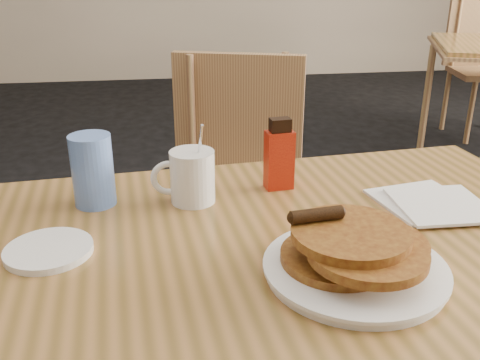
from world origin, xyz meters
The scene contains 8 objects.
main_table centered at (0.07, -0.07, 0.71)m, with size 1.25×0.90×0.75m.
chair_main_far centered at (0.09, 0.69, 0.56)m, with size 0.53×0.54×0.94m.
pancake_plate centered at (0.13, -0.20, 0.78)m, with size 0.29×0.29×0.10m.
coffee_mug centered at (-0.11, 0.11, 0.81)m, with size 0.13×0.09×0.17m.
syrup_bottle centered at (0.08, 0.15, 0.82)m, with size 0.06×0.04×0.15m.
napkin_stack centered at (0.37, 0.02, 0.76)m, with size 0.21×0.22×0.01m.
blue_tumbler centered at (-0.30, 0.13, 0.82)m, with size 0.08×0.08×0.14m, color #618CE5.
side_saucer centered at (-0.36, -0.06, 0.76)m, with size 0.15×0.15×0.01m, color white.
Camera 1 is at (-0.15, -0.88, 1.21)m, focal length 40.00 mm.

